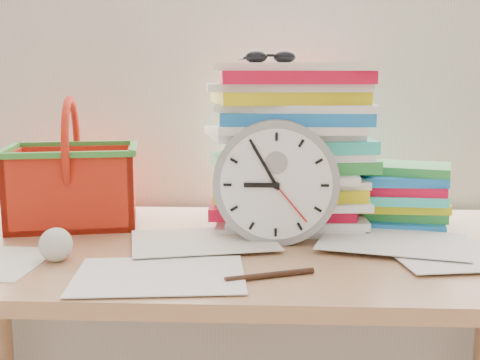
{
  "coord_description": "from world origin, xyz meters",
  "views": [
    {
      "loc": [
        0.07,
        0.37,
        1.1
      ],
      "look_at": [
        0.02,
        1.6,
        0.89
      ],
      "focal_mm": 45.0,
      "sensor_mm": 36.0,
      "label": 1
    }
  ],
  "objects_px": {
    "desk": "(232,277)",
    "paper_stack": "(288,146)",
    "book_stack": "(398,195)",
    "clock": "(276,183)",
    "basket": "(72,162)"
  },
  "relations": [
    {
      "from": "desk",
      "to": "paper_stack",
      "type": "relative_size",
      "value": 3.72
    },
    {
      "from": "desk",
      "to": "book_stack",
      "type": "distance_m",
      "value": 0.44
    },
    {
      "from": "book_stack",
      "to": "paper_stack",
      "type": "bearing_deg",
      "value": -178.02
    },
    {
      "from": "desk",
      "to": "clock",
      "type": "xyz_separation_m",
      "value": [
        0.09,
        0.0,
        0.21
      ]
    },
    {
      "from": "desk",
      "to": "basket",
      "type": "bearing_deg",
      "value": 158.24
    },
    {
      "from": "book_stack",
      "to": "desk",
      "type": "bearing_deg",
      "value": -155.67
    },
    {
      "from": "desk",
      "to": "basket",
      "type": "xyz_separation_m",
      "value": [
        -0.39,
        0.15,
        0.22
      ]
    },
    {
      "from": "desk",
      "to": "book_stack",
      "type": "xyz_separation_m",
      "value": [
        0.38,
        0.17,
        0.15
      ]
    },
    {
      "from": "basket",
      "to": "desk",
      "type": "bearing_deg",
      "value": -33.52
    },
    {
      "from": "paper_stack",
      "to": "book_stack",
      "type": "distance_m",
      "value": 0.29
    },
    {
      "from": "book_stack",
      "to": "clock",
      "type": "bearing_deg",
      "value": -149.93
    },
    {
      "from": "paper_stack",
      "to": "basket",
      "type": "relative_size",
      "value": 1.27
    },
    {
      "from": "desk",
      "to": "basket",
      "type": "distance_m",
      "value": 0.47
    },
    {
      "from": "desk",
      "to": "clock",
      "type": "bearing_deg",
      "value": 2.72
    },
    {
      "from": "book_stack",
      "to": "basket",
      "type": "bearing_deg",
      "value": -178.69
    }
  ]
}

